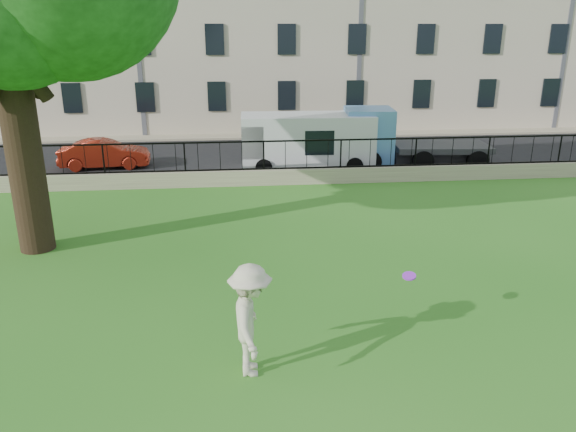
{
  "coord_description": "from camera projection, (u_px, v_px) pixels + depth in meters",
  "views": [
    {
      "loc": [
        -1.21,
        -9.11,
        5.83
      ],
      "look_at": [
        0.07,
        3.5,
        1.55
      ],
      "focal_mm": 35.0,
      "sensor_mm": 36.0,
      "label": 1
    }
  ],
  "objects": [
    {
      "name": "ground",
      "position": [
        303.0,
        353.0,
        10.57
      ],
      "size": [
        120.0,
        120.0,
        0.0
      ],
      "primitive_type": "plane",
      "color": "#27711A",
      "rests_on": "ground"
    },
    {
      "name": "retaining_wall",
      "position": [
        264.0,
        177.0,
        21.79
      ],
      "size": [
        50.0,
        0.4,
        0.6
      ],
      "primitive_type": "cube",
      "color": "gray",
      "rests_on": "ground"
    },
    {
      "name": "iron_railing",
      "position": [
        264.0,
        155.0,
        21.51
      ],
      "size": [
        50.0,
        0.05,
        1.13
      ],
      "color": "black",
      "rests_on": "retaining_wall"
    },
    {
      "name": "street",
      "position": [
        258.0,
        158.0,
        26.31
      ],
      "size": [
        60.0,
        9.0,
        0.01
      ],
      "primitive_type": "cube",
      "color": "black",
      "rests_on": "ground"
    },
    {
      "name": "sidewalk",
      "position": [
        253.0,
        136.0,
        31.19
      ],
      "size": [
        60.0,
        1.4,
        0.12
      ],
      "primitive_type": "cube",
      "color": "gray",
      "rests_on": "ground"
    },
    {
      "name": "building_row",
      "position": [
        247.0,
        8.0,
        34.34
      ],
      "size": [
        56.4,
        10.4,
        13.8
      ],
      "color": "beige",
      "rests_on": "ground"
    },
    {
      "name": "man",
      "position": [
        251.0,
        320.0,
        9.68
      ],
      "size": [
        0.8,
        1.34,
        2.05
      ],
      "primitive_type": "imported",
      "rotation": [
        0.0,
        0.0,
        1.54
      ],
      "color": "beige",
      "rests_on": "ground"
    },
    {
      "name": "frisbee",
      "position": [
        409.0,
        276.0,
        11.05
      ],
      "size": [
        0.3,
        0.29,
        0.12
      ],
      "primitive_type": "cylinder",
      "rotation": [
        0.21,
        -0.14,
        0.07
      ],
      "color": "#9D27E1"
    },
    {
      "name": "red_sedan",
      "position": [
        105.0,
        154.0,
        24.25
      ],
      "size": [
        3.84,
        1.55,
        1.24
      ],
      "primitive_type": "imported",
      "rotation": [
        0.0,
        0.0,
        1.63
      ],
      "color": "#9D2413",
      "rests_on": "street"
    },
    {
      "name": "white_van",
      "position": [
        307.0,
        142.0,
        23.96
      ],
      "size": [
        5.63,
        2.33,
        2.34
      ],
      "primitive_type": "cube",
      "rotation": [
        0.0,
        0.0,
        -0.03
      ],
      "color": "silver",
      "rests_on": "street"
    },
    {
      "name": "blue_truck",
      "position": [
        414.0,
        138.0,
        24.38
      ],
      "size": [
        6.2,
        2.67,
        2.53
      ],
      "primitive_type": "cube",
      "rotation": [
        0.0,
        0.0,
        -0.09
      ],
      "color": "#558BC8",
      "rests_on": "street"
    }
  ]
}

